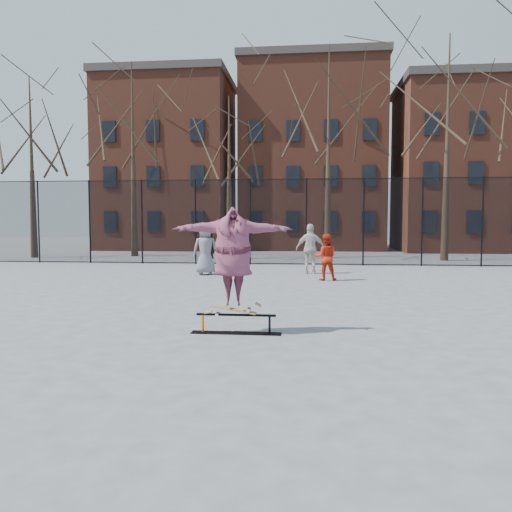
# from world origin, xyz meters

# --- Properties ---
(ground) EXTENTS (100.00, 100.00, 0.00)m
(ground) POSITION_xyz_m (0.00, 0.00, 0.00)
(ground) COLOR #5B5C60
(skate_rail) EXTENTS (1.64, 0.25, 0.36)m
(skate_rail) POSITION_xyz_m (0.01, -1.30, 0.14)
(skate_rail) COLOR black
(skate_rail) RESTS_ON ground
(skateboard) EXTENTS (0.90, 0.21, 0.11)m
(skateboard) POSITION_xyz_m (-0.03, -1.30, 0.42)
(skateboard) COLOR #A27141
(skateboard) RESTS_ON skate_rail
(skater) EXTENTS (2.24, 0.90, 1.77)m
(skater) POSITION_xyz_m (-0.03, -1.30, 1.35)
(skater) COLOR navy
(skater) RESTS_ON skateboard
(bystander_grey) EXTENTS (1.08, 0.85, 1.93)m
(bystander_grey) POSITION_xyz_m (-2.57, 8.41, 0.97)
(bystander_grey) COLOR slate
(bystander_grey) RESTS_ON ground
(bystander_black) EXTENTS (0.73, 0.53, 1.85)m
(bystander_black) POSITION_xyz_m (-3.22, 12.00, 0.92)
(bystander_black) COLOR black
(bystander_black) RESTS_ON ground
(bystander_red) EXTENTS (0.80, 0.64, 1.60)m
(bystander_red) POSITION_xyz_m (1.90, 7.07, 0.80)
(bystander_red) COLOR red
(bystander_red) RESTS_ON ground
(bystander_white) EXTENTS (1.14, 0.51, 1.93)m
(bystander_white) POSITION_xyz_m (1.40, 9.23, 0.96)
(bystander_white) COLOR beige
(bystander_white) RESTS_ON ground
(fence) EXTENTS (34.03, 0.07, 4.00)m
(fence) POSITION_xyz_m (-0.01, 13.00, 2.05)
(fence) COLOR black
(fence) RESTS_ON ground
(tree_row) EXTENTS (33.66, 7.46, 10.67)m
(tree_row) POSITION_xyz_m (-0.25, 17.15, 7.36)
(tree_row) COLOR black
(tree_row) RESTS_ON ground
(rowhouses) EXTENTS (29.00, 7.00, 13.00)m
(rowhouses) POSITION_xyz_m (0.72, 26.00, 6.06)
(rowhouses) COLOR brown
(rowhouses) RESTS_ON ground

